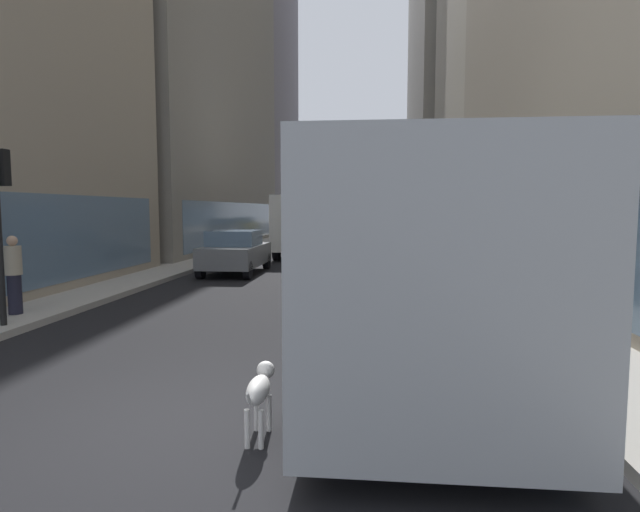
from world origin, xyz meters
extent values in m
plane|color=black|center=(0.00, 35.00, 0.00)|extent=(120.00, 120.00, 0.00)
cube|color=#ADA89E|center=(-5.70, 35.00, 0.07)|extent=(2.40, 110.00, 0.15)
cube|color=#ADA89E|center=(5.70, 35.00, 0.07)|extent=(2.40, 110.00, 0.15)
cube|color=gray|center=(-11.90, 26.59, 11.10)|extent=(11.91, 22.93, 22.19)
cube|color=slate|center=(-5.97, 26.59, 1.60)|extent=(0.08, 20.64, 2.40)
cube|color=slate|center=(-11.90, 50.98, 20.24)|extent=(9.31, 21.80, 40.49)
cube|color=slate|center=(-7.26, 50.98, 1.60)|extent=(0.08, 19.62, 2.40)
cube|color=slate|center=(6.47, 7.73, 1.60)|extent=(0.08, 21.12, 2.40)
cube|color=slate|center=(7.54, 31.00, 1.60)|extent=(0.08, 16.35, 2.40)
cube|color=gray|center=(11.90, 52.80, 20.01)|extent=(10.29, 21.52, 40.02)
cube|color=slate|center=(6.77, 52.80, 1.60)|extent=(0.08, 19.37, 2.40)
cube|color=#999EA3|center=(2.80, 4.19, 1.67)|extent=(2.55, 11.50, 2.75)
cube|color=slate|center=(2.80, 4.19, 2.17)|extent=(2.57, 11.04, 0.90)
cube|color=black|center=(2.80, 9.89, 0.55)|extent=(2.55, 0.16, 0.44)
cylinder|color=black|center=(1.67, 7.74, 0.50)|extent=(0.30, 1.00, 1.00)
cylinder|color=black|center=(3.92, 7.74, 0.50)|extent=(0.30, 1.00, 1.00)
cylinder|color=black|center=(1.67, 0.04, 0.50)|extent=(0.30, 1.00, 1.00)
cylinder|color=black|center=(3.92, 0.04, 0.50)|extent=(0.30, 1.00, 1.00)
cube|color=silver|center=(1.34, 9.34, 2.50)|extent=(0.08, 0.24, 0.40)
cube|color=yellow|center=(-1.20, 46.69, 0.70)|extent=(1.78, 4.01, 0.75)
cube|color=slate|center=(-1.20, 46.49, 1.35)|extent=(1.64, 1.81, 0.55)
cylinder|color=black|center=(-1.98, 48.28, 0.32)|extent=(0.22, 0.64, 0.64)
cylinder|color=black|center=(-0.42, 48.28, 0.32)|extent=(0.22, 0.64, 0.64)
cylinder|color=black|center=(-1.98, 45.10, 0.32)|extent=(0.22, 0.64, 0.64)
cylinder|color=black|center=(-0.42, 45.10, 0.32)|extent=(0.22, 0.64, 0.64)
cube|color=slate|center=(-2.80, 13.31, 0.70)|extent=(1.88, 4.03, 0.75)
cube|color=slate|center=(-2.80, 13.11, 1.35)|extent=(1.73, 1.81, 0.55)
cylinder|color=black|center=(-3.63, 14.91, 0.32)|extent=(0.22, 0.64, 0.64)
cylinder|color=black|center=(-1.97, 14.91, 0.32)|extent=(0.22, 0.64, 0.64)
cylinder|color=black|center=(-3.63, 11.71, 0.32)|extent=(0.22, 0.64, 0.64)
cylinder|color=black|center=(-1.97, 11.71, 0.32)|extent=(0.22, 0.64, 0.64)
cube|color=silver|center=(-1.20, 39.07, 0.70)|extent=(1.89, 4.72, 0.75)
cube|color=slate|center=(-1.20, 38.83, 1.35)|extent=(1.74, 2.12, 0.55)
cylinder|color=black|center=(-2.04, 41.01, 0.32)|extent=(0.22, 0.64, 0.64)
cylinder|color=black|center=(-0.36, 41.01, 0.32)|extent=(0.22, 0.64, 0.64)
cylinder|color=black|center=(-2.04, 37.13, 0.32)|extent=(0.22, 0.64, 0.64)
cylinder|color=black|center=(-0.36, 37.13, 0.32)|extent=(0.22, 0.64, 0.64)
cube|color=#B7BABF|center=(2.80, 26.48, 0.70)|extent=(1.94, 4.78, 0.75)
cube|color=slate|center=(2.80, 26.24, 1.35)|extent=(1.78, 2.15, 0.55)
cylinder|color=black|center=(1.94, 28.45, 0.32)|extent=(0.22, 0.64, 0.64)
cylinder|color=black|center=(3.66, 28.45, 0.32)|extent=(0.22, 0.64, 0.64)
cylinder|color=black|center=(1.94, 24.50, 0.32)|extent=(0.22, 0.64, 0.64)
cylinder|color=black|center=(3.66, 24.50, 0.32)|extent=(0.22, 0.64, 0.64)
cube|color=#4C6BB7|center=(2.80, 32.69, 0.70)|extent=(1.82, 4.63, 0.75)
cube|color=slate|center=(2.80, 32.46, 1.35)|extent=(1.67, 2.08, 0.55)
cylinder|color=black|center=(2.00, 34.59, 0.32)|extent=(0.22, 0.64, 0.64)
cylinder|color=black|center=(3.60, 34.59, 0.32)|extent=(0.22, 0.64, 0.64)
cylinder|color=black|center=(2.00, 30.80, 0.32)|extent=(0.22, 0.64, 0.64)
cylinder|color=black|center=(3.60, 30.80, 0.32)|extent=(0.22, 0.64, 0.64)
cube|color=black|center=(2.80, 15.80, 0.70)|extent=(1.73, 3.91, 0.75)
cube|color=slate|center=(2.80, 15.61, 1.35)|extent=(1.59, 1.76, 0.55)
cylinder|color=black|center=(2.04, 17.34, 0.32)|extent=(0.22, 0.64, 0.64)
cylinder|color=black|center=(3.56, 17.34, 0.32)|extent=(0.22, 0.64, 0.64)
cylinder|color=black|center=(2.04, 14.26, 0.32)|extent=(0.22, 0.64, 0.64)
cylinder|color=black|center=(3.56, 14.26, 0.32)|extent=(0.22, 0.64, 0.64)
cube|color=silver|center=(-1.20, 23.90, 1.50)|extent=(2.30, 2.00, 2.10)
cube|color=silver|center=(-1.20, 20.15, 1.75)|extent=(2.30, 5.50, 2.60)
cylinder|color=black|center=(-2.21, 23.90, 0.45)|extent=(0.28, 0.90, 0.90)
cylinder|color=black|center=(-0.19, 23.90, 0.45)|extent=(0.28, 0.90, 0.90)
cylinder|color=black|center=(-2.21, 18.40, 0.45)|extent=(0.28, 0.90, 0.90)
cylinder|color=black|center=(-0.19, 18.40, 0.45)|extent=(0.28, 0.90, 0.90)
ellipsoid|color=white|center=(1.05, -0.30, 0.53)|extent=(0.22, 0.60, 0.26)
sphere|color=white|center=(1.05, 0.08, 0.62)|extent=(0.20, 0.20, 0.20)
sphere|color=black|center=(0.99, 0.10, 0.64)|extent=(0.07, 0.07, 0.07)
sphere|color=black|center=(1.11, 0.10, 0.64)|extent=(0.07, 0.07, 0.07)
cylinder|color=white|center=(1.05, -0.70, 0.58)|extent=(0.03, 0.16, 0.19)
cylinder|color=white|center=(0.98, -0.09, 0.20)|extent=(0.06, 0.06, 0.40)
cylinder|color=white|center=(1.12, -0.09, 0.20)|extent=(0.06, 0.06, 0.40)
cylinder|color=white|center=(0.98, -0.51, 0.20)|extent=(0.06, 0.06, 0.40)
cylinder|color=white|center=(1.12, -0.51, 0.20)|extent=(0.06, 0.06, 0.40)
sphere|color=black|center=(1.10, -0.20, 0.57)|extent=(0.04, 0.04, 0.04)
sphere|color=black|center=(0.99, -0.38, 0.55)|extent=(0.04, 0.04, 0.04)
sphere|color=black|center=(1.07, -0.48, 0.59)|extent=(0.04, 0.04, 0.04)
cylinder|color=#1E1E2D|center=(-5.41, 4.83, 0.57)|extent=(0.28, 0.28, 0.85)
cylinder|color=#B2A58C|center=(-5.41, 4.83, 1.31)|extent=(0.34, 0.34, 0.62)
sphere|color=tan|center=(-5.41, 4.83, 1.73)|extent=(0.22, 0.22, 0.22)
cube|color=black|center=(-4.90, 3.98, 3.20)|extent=(0.24, 0.20, 0.70)
sphere|color=red|center=(-4.90, 4.09, 3.42)|extent=(0.11, 0.11, 0.11)
sphere|color=orange|center=(-4.90, 4.09, 3.20)|extent=(0.11, 0.11, 0.11)
sphere|color=green|center=(-4.90, 4.09, 2.98)|extent=(0.11, 0.11, 0.11)
camera|label=1|loc=(2.20, -5.40, 2.40)|focal=28.91mm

